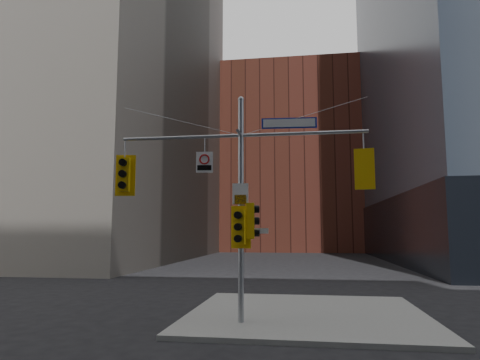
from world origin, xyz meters
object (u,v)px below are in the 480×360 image
(traffic_light_east_arm, at_px, (364,170))
(street_sign_blade, at_px, (289,123))
(signal_assembly, at_px, (241,184))
(traffic_light_pole_side, at_px, (251,221))
(traffic_light_west_arm, at_px, (124,175))
(traffic_light_pole_front, at_px, (240,227))
(regulatory_sign_arm, at_px, (204,162))

(traffic_light_east_arm, bearing_deg, street_sign_blade, 6.92)
(traffic_light_east_arm, distance_m, street_sign_blade, 2.76)
(signal_assembly, height_order, traffic_light_pole_side, signal_assembly)
(signal_assembly, bearing_deg, street_sign_blade, 0.12)
(traffic_light_east_arm, relative_size, traffic_light_pole_side, 1.12)
(traffic_light_pole_side, bearing_deg, traffic_light_east_arm, -103.72)
(traffic_light_east_arm, bearing_deg, traffic_light_west_arm, 6.88)
(traffic_light_west_arm, relative_size, street_sign_blade, 0.80)
(signal_assembly, height_order, traffic_light_east_arm, signal_assembly)
(signal_assembly, height_order, street_sign_blade, signal_assembly)
(traffic_light_pole_front, bearing_deg, regulatory_sign_arm, 173.89)
(signal_assembly, bearing_deg, traffic_light_pole_front, -89.87)
(signal_assembly, height_order, traffic_light_pole_front, signal_assembly)
(traffic_light_east_arm, bearing_deg, traffic_light_pole_front, 10.97)
(regulatory_sign_arm, bearing_deg, traffic_light_pole_side, -2.56)
(traffic_light_west_arm, distance_m, traffic_light_east_arm, 7.78)
(signal_assembly, height_order, traffic_light_west_arm, signal_assembly)
(traffic_light_west_arm, height_order, street_sign_blade, street_sign_blade)
(traffic_light_east_arm, xyz_separation_m, traffic_light_pole_side, (-3.51, 0.02, -1.56))
(traffic_light_west_arm, height_order, traffic_light_east_arm, traffic_light_west_arm)
(regulatory_sign_arm, bearing_deg, traffic_light_west_arm, 175.29)
(traffic_light_pole_side, distance_m, street_sign_blade, 3.34)
(traffic_light_west_arm, xyz_separation_m, traffic_light_pole_side, (4.28, 0.00, -1.56))
(signal_assembly, relative_size, traffic_light_west_arm, 5.74)
(traffic_light_west_arm, bearing_deg, traffic_light_east_arm, -9.62)
(traffic_light_east_arm, relative_size, traffic_light_pole_front, 0.95)
(signal_assembly, relative_size, traffic_light_pole_front, 6.07)
(traffic_light_west_arm, xyz_separation_m, regulatory_sign_arm, (2.76, -0.03, 0.37))
(signal_assembly, distance_m, traffic_light_east_arm, 3.85)
(traffic_light_west_arm, distance_m, traffic_light_pole_front, 4.33)
(traffic_light_east_arm, height_order, regulatory_sign_arm, regulatory_sign_arm)
(signal_assembly, distance_m, street_sign_blade, 2.48)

